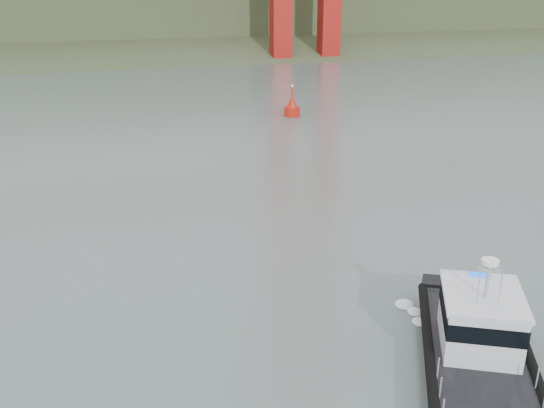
{
  "coord_description": "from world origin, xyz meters",
  "views": [
    {
      "loc": [
        -8.06,
        -20.03,
        13.94
      ],
      "look_at": [
        -0.68,
        8.4,
        2.4
      ],
      "focal_mm": 40.0,
      "sensor_mm": 36.0,
      "label": 1
    }
  ],
  "objects": [
    {
      "name": "ground",
      "position": [
        0.0,
        0.0,
        0.0
      ],
      "size": [
        400.0,
        400.0,
        0.0
      ],
      "primitive_type": "plane",
      "color": "#51605C",
      "rests_on": "ground"
    },
    {
      "name": "nav_buoy",
      "position": [
        8.85,
        37.16,
        0.87
      ],
      "size": [
        1.59,
        1.59,
        3.31
      ],
      "color": "#A41A0B",
      "rests_on": "ground"
    },
    {
      "name": "patrol_boat",
      "position": [
        3.91,
        -3.87,
        1.18
      ],
      "size": [
        7.27,
        10.25,
        4.7
      ],
      "rotation": [
        0.0,
        0.0,
        -0.44
      ],
      "color": "black",
      "rests_on": "ground"
    },
    {
      "name": "headlands",
      "position": [
        0.0,
        125.5,
        7.05
      ],
      "size": [
        500.0,
        105.36,
        27.12
      ],
      "color": "#374829",
      "rests_on": "ground"
    }
  ]
}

